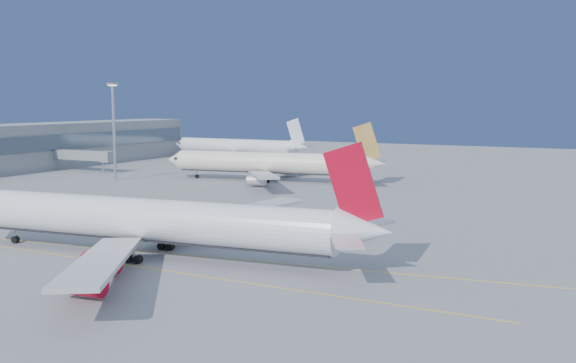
% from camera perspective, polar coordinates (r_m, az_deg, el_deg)
% --- Properties ---
extents(ground, '(500.00, 500.00, 0.00)m').
position_cam_1_polar(ground, '(101.22, -8.31, -5.67)').
color(ground, slate).
rests_on(ground, ground).
extents(terminal, '(18.40, 110.00, 15.00)m').
position_cam_1_polar(terminal, '(239.30, -19.08, 3.18)').
color(terminal, gray).
rests_on(terminal, ground).
extents(jet_bridge, '(23.60, 3.60, 6.90)m').
position_cam_1_polar(jet_bridge, '(214.85, -17.51, 2.21)').
color(jet_bridge, gray).
rests_on(jet_bridge, ground).
extents(taxiway_lines, '(118.86, 140.00, 0.02)m').
position_cam_1_polar(taxiway_lines, '(114.95, -12.47, -4.23)').
color(taxiway_lines, yellow).
rests_on(taxiway_lines, ground).
extents(airliner_virgin, '(70.22, 62.70, 17.32)m').
position_cam_1_polar(airliner_virgin, '(94.30, -11.95, -3.46)').
color(airliner_virgin, white).
rests_on(airliner_virgin, ground).
extents(airliner_etihad, '(64.82, 59.29, 16.95)m').
position_cam_1_polar(airliner_etihad, '(180.16, -1.50, 1.66)').
color(airliner_etihad, '#EEE2CB').
rests_on(airliner_etihad, ground).
extents(airliner_third, '(60.45, 55.90, 16.25)m').
position_cam_1_polar(airliner_third, '(250.73, -4.45, 3.12)').
color(airliner_third, white).
rests_on(airliner_third, ground).
extents(light_mast, '(2.38, 2.38, 27.49)m').
position_cam_1_polar(light_mast, '(188.03, -15.24, 5.02)').
color(light_mast, gray).
rests_on(light_mast, ground).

